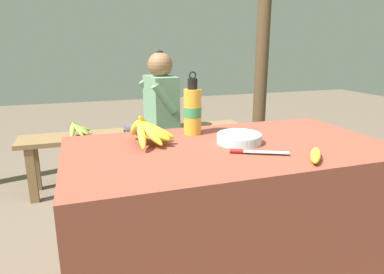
{
  "coord_description": "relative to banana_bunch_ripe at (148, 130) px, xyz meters",
  "views": [
    {
      "loc": [
        -0.63,
        -1.34,
        1.15
      ],
      "look_at": [
        -0.16,
        0.05,
        0.75
      ],
      "focal_mm": 32.0,
      "sensor_mm": 36.0,
      "label": 1
    }
  ],
  "objects": [
    {
      "name": "wooden_bench",
      "position": [
        0.16,
        1.27,
        -0.39
      ],
      "size": [
        1.84,
        0.32,
        0.46
      ],
      "color": "brown",
      "rests_on": "ground_plane"
    },
    {
      "name": "banana_bunch_ripe",
      "position": [
        0.0,
        0.0,
        0.0
      ],
      "size": [
        0.2,
        0.28,
        0.15
      ],
      "color": "#4C381E",
      "rests_on": "market_counter"
    },
    {
      "name": "serving_bowl",
      "position": [
        0.4,
        -0.11,
        -0.04
      ],
      "size": [
        0.21,
        0.21,
        0.05
      ],
      "color": "silver",
      "rests_on": "market_counter"
    },
    {
      "name": "market_counter",
      "position": [
        0.34,
        -0.13,
        -0.42
      ],
      "size": [
        1.44,
        0.78,
        0.71
      ],
      "color": "brown",
      "rests_on": "ground_plane"
    },
    {
      "name": "water_bottle",
      "position": [
        0.25,
        0.12,
        0.06
      ],
      "size": [
        0.09,
        0.09,
        0.31
      ],
      "color": "gold",
      "rests_on": "market_counter"
    },
    {
      "name": "support_post_far",
      "position": [
        1.49,
        1.62,
        0.35
      ],
      "size": [
        0.13,
        0.13,
        2.26
      ],
      "color": "#4C3823",
      "rests_on": "ground_plane"
    },
    {
      "name": "banana_bunch_green",
      "position": [
        -0.31,
        1.27,
        -0.26
      ],
      "size": [
        0.17,
        0.27,
        0.12
      ],
      "color": "#4C381E",
      "rests_on": "wooden_bench"
    },
    {
      "name": "loose_banana_front",
      "position": [
        0.58,
        -0.42,
        -0.05
      ],
      "size": [
        0.14,
        0.17,
        0.04
      ],
      "rotation": [
        0.0,
        0.0,
        0.89
      ],
      "color": "yellow",
      "rests_on": "market_counter"
    },
    {
      "name": "seated_vendor",
      "position": [
        0.3,
        1.23,
        -0.13
      ],
      "size": [
        0.43,
        0.41,
        1.1
      ],
      "rotation": [
        0.0,
        0.0,
        3.25
      ],
      "color": "#564C60",
      "rests_on": "ground_plane"
    },
    {
      "name": "knife",
      "position": [
        0.38,
        -0.27,
        -0.06
      ],
      "size": [
        0.23,
        0.13,
        0.02
      ],
      "rotation": [
        0.0,
        0.0,
        -0.44
      ],
      "color": "#BCBCC1",
      "rests_on": "market_counter"
    }
  ]
}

